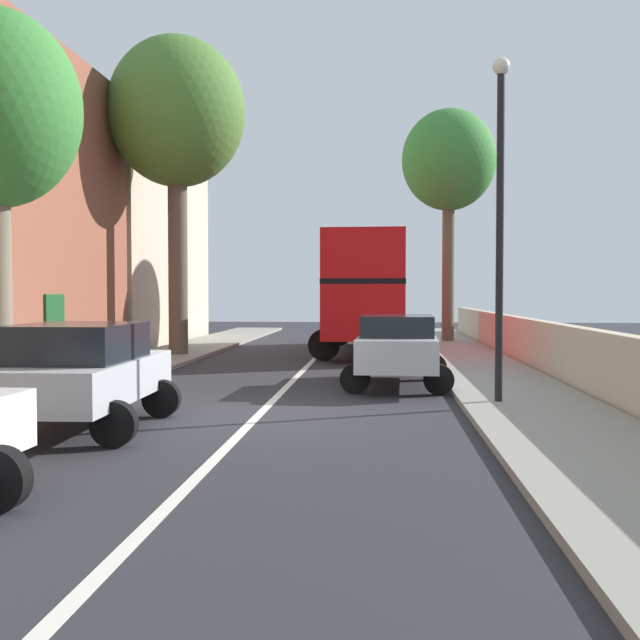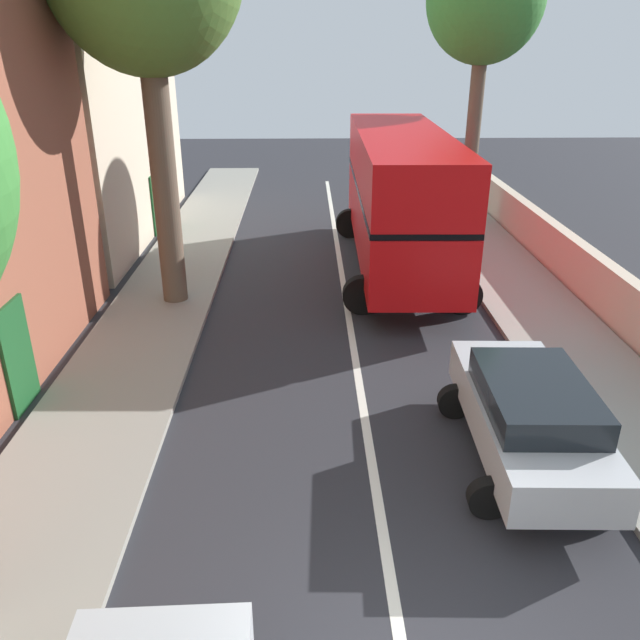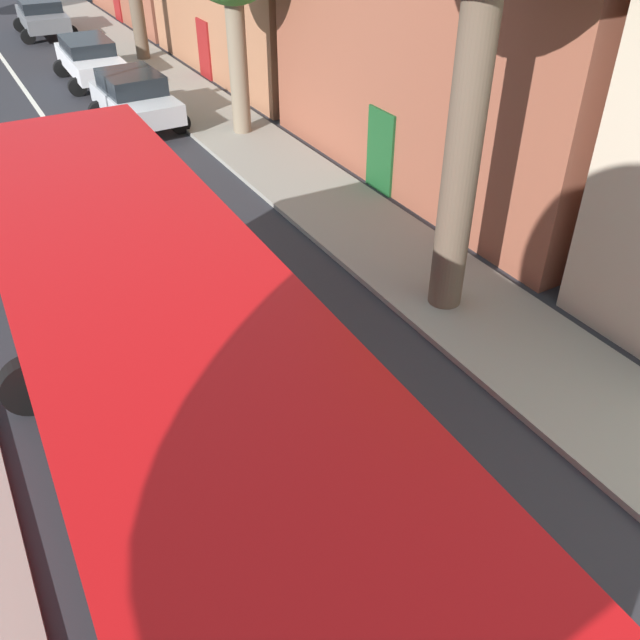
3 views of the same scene
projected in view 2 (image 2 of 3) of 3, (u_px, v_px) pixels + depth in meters
The scene contains 3 objects.
double_decker_bus at pixel (400, 193), 18.57m from camera, with size 3.71×10.16×4.06m.
parked_car_silver_right_5 at pixel (529, 414), 10.21m from camera, with size 2.48×4.42×1.63m.
street_tree_right_1 at pixel (485, 1), 21.13m from camera, with size 3.95×3.95×9.76m.
Camera 2 is at (-1.06, -4.67, 6.46)m, focal length 35.63 mm.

